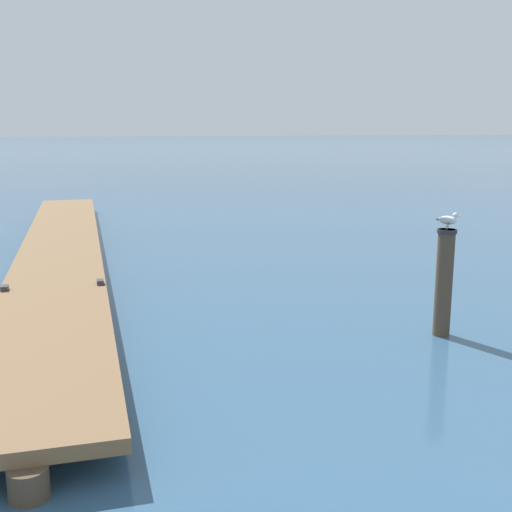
# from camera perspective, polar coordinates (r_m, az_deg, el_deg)

# --- Properties ---
(floating_dock) EXTENTS (2.55, 20.02, 0.53)m
(floating_dock) POSITION_cam_1_polar(r_m,az_deg,el_deg) (15.49, -17.22, 0.50)
(floating_dock) COLOR brown
(floating_dock) RESTS_ON ground
(mooring_piling) EXTENTS (0.30, 0.30, 1.68)m
(mooring_piling) POSITION_cam_1_polar(r_m,az_deg,el_deg) (10.18, 16.59, -2.14)
(mooring_piling) COLOR #4C3D2D
(mooring_piling) RESTS_ON ground
(perched_seagull) EXTENTS (0.27, 0.34, 0.27)m
(perched_seagull) POSITION_cam_1_polar(r_m,az_deg,el_deg) (10.00, 16.88, 3.17)
(perched_seagull) COLOR gold
(perched_seagull) RESTS_ON mooring_piling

